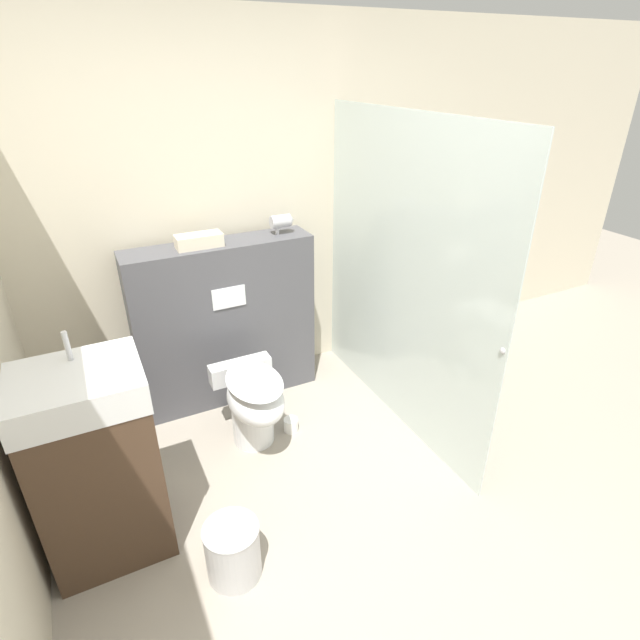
{
  "coord_description": "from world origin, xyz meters",
  "views": [
    {
      "loc": [
        -0.92,
        -1.36,
        2.19
      ],
      "look_at": [
        0.32,
        1.12,
        0.75
      ],
      "focal_mm": 28.0,
      "sensor_mm": 36.0,
      "label": 1
    }
  ],
  "objects_px": {
    "toilet": "(253,402)",
    "waste_bin": "(233,551)",
    "sink_vanity": "(97,465)",
    "hair_drier": "(282,221)"
  },
  "relations": [
    {
      "from": "toilet",
      "to": "waste_bin",
      "type": "bearing_deg",
      "value": -116.3
    },
    {
      "from": "hair_drier",
      "to": "sink_vanity",
      "type": "bearing_deg",
      "value": -144.11
    },
    {
      "from": "toilet",
      "to": "hair_drier",
      "type": "distance_m",
      "value": 1.2
    },
    {
      "from": "sink_vanity",
      "to": "waste_bin",
      "type": "relative_size",
      "value": 3.92
    },
    {
      "from": "sink_vanity",
      "to": "toilet",
      "type": "bearing_deg",
      "value": 23.4
    },
    {
      "from": "toilet",
      "to": "waste_bin",
      "type": "relative_size",
      "value": 1.92
    },
    {
      "from": "toilet",
      "to": "sink_vanity",
      "type": "bearing_deg",
      "value": -156.6
    },
    {
      "from": "sink_vanity",
      "to": "hair_drier",
      "type": "distance_m",
      "value": 1.84
    },
    {
      "from": "sink_vanity",
      "to": "waste_bin",
      "type": "xyz_separation_m",
      "value": [
        0.49,
        -0.44,
        -0.37
      ]
    },
    {
      "from": "hair_drier",
      "to": "waste_bin",
      "type": "xyz_separation_m",
      "value": [
        -0.89,
        -1.43,
        -1.09
      ]
    }
  ]
}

